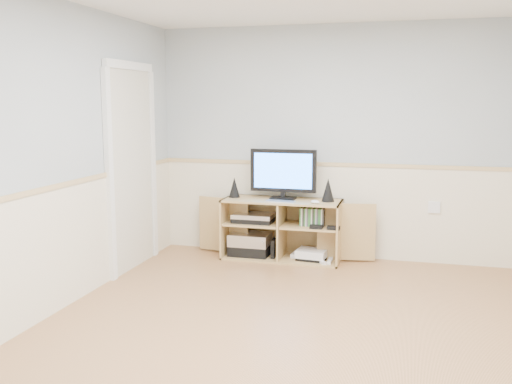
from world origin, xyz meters
TOP-DOWN VIEW (x-y plane):
  - room at (-0.06, 0.12)m, footprint 4.04×4.54m
  - media_cabinet at (-0.57, 2.04)m, footprint 1.98×0.47m
  - monitor at (-0.57, 2.03)m, footprint 0.71×0.18m
  - speaker_left at (-1.11, 2.00)m, footprint 0.12×0.12m
  - speaker_right at (-0.08, 2.00)m, footprint 0.13×0.13m
  - keyboard at (-0.56, 1.84)m, footprint 0.32×0.16m
  - mouse at (-0.19, 1.84)m, footprint 0.11×0.10m
  - av_components at (-0.91, 1.98)m, footprint 0.52×0.32m
  - game_consoles at (-0.24, 1.97)m, footprint 0.46×0.30m
  - game_cases at (-0.23, 1.96)m, footprint 0.26×0.14m
  - wall_outlet at (1.00, 2.23)m, footprint 0.12×0.03m

SIDE VIEW (x-z plane):
  - game_consoles at x=-0.24m, z-range 0.02..0.13m
  - av_components at x=-0.91m, z-range -0.01..0.45m
  - media_cabinet at x=-0.57m, z-range 0.01..0.66m
  - game_cases at x=-0.23m, z-range 0.39..0.58m
  - wall_outlet at x=1.00m, z-range 0.54..0.66m
  - keyboard at x=-0.56m, z-range 0.65..0.66m
  - mouse at x=-0.19m, z-range 0.65..0.69m
  - speaker_left at x=-1.11m, z-range 0.65..0.87m
  - speaker_right at x=-0.08m, z-range 0.65..0.90m
  - monitor at x=-0.57m, z-range 0.67..1.21m
  - room at x=-0.06m, z-range -0.05..2.49m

